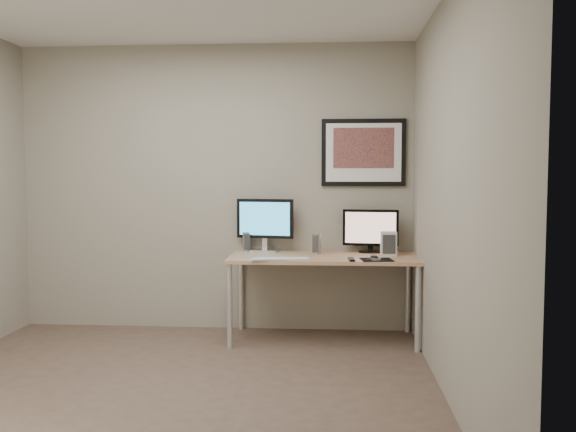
% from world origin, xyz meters
% --- Properties ---
extents(floor, '(3.60, 3.60, 0.00)m').
position_xyz_m(floor, '(0.00, 0.00, 0.00)').
color(floor, '#4F3B31').
rests_on(floor, ground).
extents(room, '(3.60, 3.60, 3.60)m').
position_xyz_m(room, '(0.00, 0.45, 1.64)').
color(room, white).
rests_on(room, ground).
extents(desk, '(1.60, 0.70, 0.73)m').
position_xyz_m(desk, '(1.00, 1.35, 0.66)').
color(desk, '#AF7E54').
rests_on(desk, floor).
extents(framed_art, '(0.75, 0.04, 0.60)m').
position_xyz_m(framed_art, '(1.35, 1.68, 1.62)').
color(framed_art, black).
rests_on(framed_art, room).
extents(monitor_large, '(0.52, 0.21, 0.47)m').
position_xyz_m(monitor_large, '(0.47, 1.60, 0.99)').
color(monitor_large, '#A8A8AC').
rests_on(monitor_large, desk).
extents(monitor_tv, '(0.49, 0.13, 0.38)m').
position_xyz_m(monitor_tv, '(1.41, 1.58, 0.94)').
color(monitor_tv, black).
rests_on(monitor_tv, desk).
extents(speaker_left, '(0.09, 0.09, 0.17)m').
position_xyz_m(speaker_left, '(0.30, 1.62, 0.82)').
color(speaker_left, '#A8A8AC').
rests_on(speaker_left, desk).
extents(speaker_right, '(0.09, 0.09, 0.18)m').
position_xyz_m(speaker_right, '(0.94, 1.48, 0.82)').
color(speaker_right, '#A8A8AC').
rests_on(speaker_right, desk).
extents(keyboard, '(0.48, 0.18, 0.02)m').
position_xyz_m(keyboard, '(0.66, 1.07, 0.74)').
color(keyboard, silver).
rests_on(keyboard, desk).
extents(mousepad, '(0.28, 0.26, 0.00)m').
position_xyz_m(mousepad, '(1.44, 1.13, 0.73)').
color(mousepad, black).
rests_on(mousepad, desk).
extents(mouse, '(0.09, 0.13, 0.04)m').
position_xyz_m(mouse, '(1.41, 1.10, 0.75)').
color(mouse, black).
rests_on(mouse, mousepad).
extents(remote, '(0.05, 0.17, 0.02)m').
position_xyz_m(remote, '(1.23, 1.09, 0.74)').
color(remote, black).
rests_on(remote, desk).
extents(fan_unit, '(0.14, 0.10, 0.21)m').
position_xyz_m(fan_unit, '(1.56, 1.41, 0.83)').
color(fan_unit, silver).
rests_on(fan_unit, desk).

